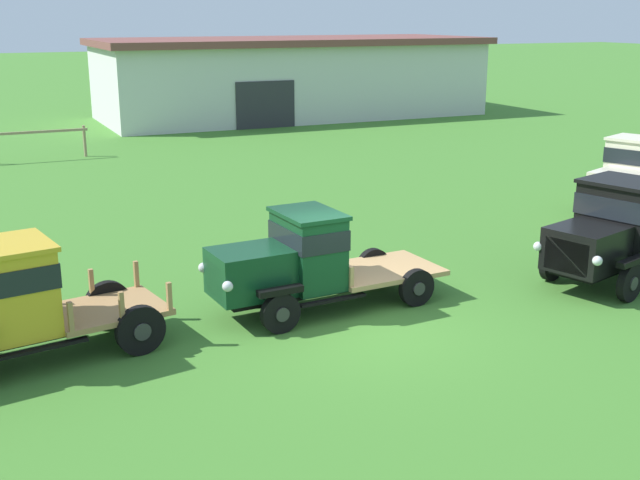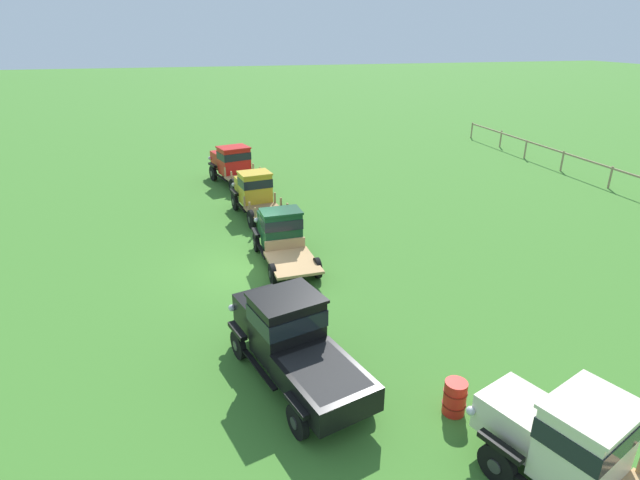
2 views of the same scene
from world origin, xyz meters
TOP-DOWN VIEW (x-y plane):
  - ground_plane at (0.00, 0.00)m, footprint 240.00×240.00m
  - paddock_fence at (-11.09, 21.25)m, footprint 19.12×0.61m
  - vintage_truck_foreground_near at (-11.95, 0.41)m, footprint 5.59×3.15m
  - vintage_truck_second_in_line at (-6.15, 0.95)m, footprint 4.66×2.39m
  - vintage_truck_midrow_center at (-0.68, 1.27)m, footprint 4.98×2.09m
  - vintage_truck_far_side at (6.81, 0.23)m, footprint 5.51×3.17m
  - vintage_truck_back_of_row at (11.60, 4.71)m, footprint 5.05×3.37m
  - oil_drum_beside_row at (9.09, 3.64)m, footprint 0.56×0.56m

SIDE VIEW (x-z plane):
  - ground_plane at x=0.00m, z-range 0.00..0.00m
  - oil_drum_beside_row at x=9.09m, z-range 0.00..0.87m
  - paddock_fence at x=-11.09m, z-range 0.30..1.59m
  - vintage_truck_midrow_center at x=-0.68m, z-range 0.02..2.05m
  - vintage_truck_far_side at x=6.81m, z-range 0.00..2.25m
  - vintage_truck_second_in_line at x=-6.15m, z-range 0.07..2.19m
  - vintage_truck_back_of_row at x=11.60m, z-range 0.05..2.26m
  - vintage_truck_foreground_near at x=-11.95m, z-range 0.07..2.26m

